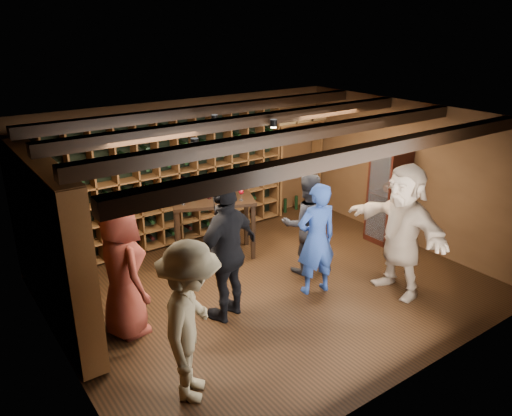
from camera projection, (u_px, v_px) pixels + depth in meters
ground at (272, 287)px, 7.50m from camera, size 6.00×6.00×0.00m
room_shell at (272, 127)px, 6.68m from camera, size 6.00×6.00×6.00m
wine_rack_back at (167, 182)px, 8.58m from camera, size 4.65×0.30×2.20m
wine_rack_left at (51, 246)px, 6.18m from camera, size 0.30×2.65×2.20m
crate_shelf at (299, 136)px, 10.01m from camera, size 1.20×0.32×2.07m
display_cabinet at (388, 195)px, 8.82m from camera, size 0.55×0.50×1.75m
man_blue_shirt at (316, 239)px, 7.11m from camera, size 0.68×0.52×1.67m
man_grey_suit at (306, 224)px, 7.73m from camera, size 0.97×0.89×1.62m
guest_red_floral at (122, 269)px, 6.14m from camera, size 0.61×0.90×1.79m
guest_woman_black at (227, 252)px, 6.47m from camera, size 1.21×0.80×1.91m
guest_khaki at (191, 323)px, 5.07m from camera, size 1.24×1.31×1.78m
guest_beige at (402, 230)px, 7.08m from camera, size 0.71×1.84×1.95m
tasting_table at (213, 207)px, 8.22m from camera, size 1.49×1.13×1.29m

